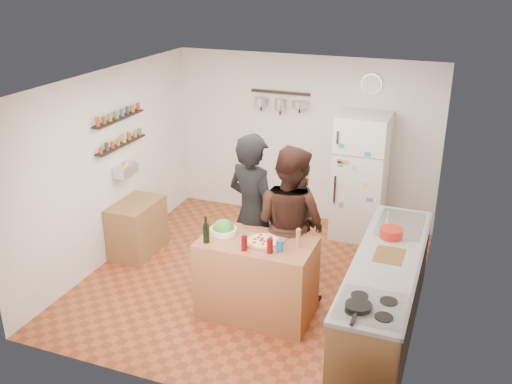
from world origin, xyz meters
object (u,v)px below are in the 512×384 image
at_px(person_left, 253,214).
at_px(wall_clock, 371,84).
at_px(person_back, 299,217).
at_px(prep_island, 257,278).
at_px(pepper_mill, 298,239).
at_px(red_bowl, 391,233).
at_px(salad_bowl, 223,231).
at_px(side_table, 137,228).
at_px(skillet, 358,306).
at_px(salt_canister, 280,246).
at_px(counter_run, 385,297).
at_px(wine_bottle, 206,233).
at_px(fridge, 360,177).
at_px(person_center, 290,223).

xyz_separation_m(person_left, wall_clock, (0.89, 2.25, 1.17)).
bearing_deg(person_back, prep_island, 120.10).
bearing_deg(pepper_mill, red_bowl, 31.44).
bearing_deg(red_bowl, salad_bowl, -162.80).
bearing_deg(person_left, prep_island, 138.13).
relative_size(person_back, side_table, 1.89).
bearing_deg(person_back, skillet, 157.50).
distance_m(salt_canister, counter_run, 1.23).
height_order(wine_bottle, counter_run, wine_bottle).
relative_size(wine_bottle, skillet, 0.91).
xyz_separation_m(wine_bottle, person_back, (0.64, 1.31, -0.26)).
bearing_deg(red_bowl, prep_island, -156.08).
relative_size(prep_island, wine_bottle, 5.90).
bearing_deg(prep_island, red_bowl, 23.92).
bearing_deg(prep_island, side_table, 158.86).
relative_size(salt_canister, red_bowl, 0.47).
height_order(prep_island, salad_bowl, salad_bowl).
xyz_separation_m(salad_bowl, side_table, (-1.63, 0.74, -0.57)).
bearing_deg(fridge, prep_island, -104.88).
bearing_deg(wall_clock, person_center, -101.19).
distance_m(pepper_mill, person_center, 0.54).
xyz_separation_m(salt_canister, counter_run, (1.09, 0.24, -0.52)).
xyz_separation_m(prep_island, skillet, (1.29, -0.90, 0.49)).
xyz_separation_m(salad_bowl, salt_canister, (0.72, -0.17, 0.03)).
distance_m(person_left, wall_clock, 2.69).
bearing_deg(red_bowl, salt_canister, -145.53).
bearing_deg(fridge, wine_bottle, -113.42).
distance_m(pepper_mill, fridge, 2.38).
height_order(salad_bowl, wine_bottle, wine_bottle).
bearing_deg(prep_island, person_back, 82.53).
bearing_deg(red_bowl, fridge, 111.01).
xyz_separation_m(pepper_mill, person_back, (-0.31, 1.04, -0.24)).
xyz_separation_m(salad_bowl, pepper_mill, (0.87, 0.00, 0.05)).
xyz_separation_m(person_center, fridge, (0.44, 1.90, -0.03)).
bearing_deg(wall_clock, skillet, -79.91).
bearing_deg(salad_bowl, red_bowl, 17.20).
xyz_separation_m(person_left, person_center, (0.45, 0.02, -0.05)).
bearing_deg(salt_canister, counter_run, 12.32).
xyz_separation_m(pepper_mill, red_bowl, (0.89, 0.55, -0.02)).
bearing_deg(fridge, counter_run, -71.94).
bearing_deg(wine_bottle, pepper_mill, 15.87).
bearing_deg(side_table, prep_island, -21.14).
distance_m(salad_bowl, red_bowl, 1.85).
distance_m(prep_island, wall_clock, 3.29).
bearing_deg(wine_bottle, skillet, -20.88).
distance_m(salad_bowl, pepper_mill, 0.87).
relative_size(salad_bowl, fridge, 0.17).
xyz_separation_m(prep_island, salt_canister, (0.30, -0.12, 0.51)).
relative_size(person_center, skillet, 7.99).
bearing_deg(person_left, red_bowl, -154.39).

